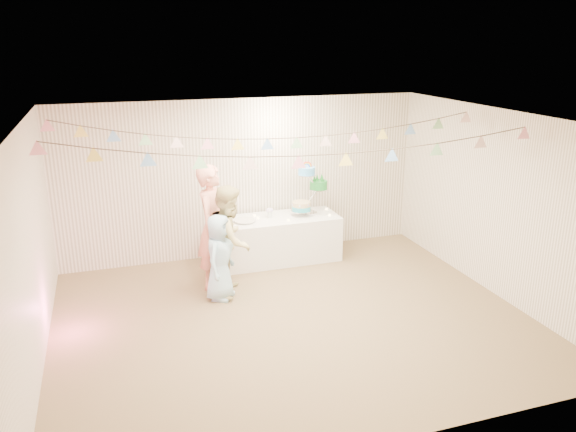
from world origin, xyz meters
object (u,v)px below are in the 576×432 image
object	(u,v)px
person_adult_b	(230,240)
person_adult_a	(213,227)
cake_stand	(309,188)
table	(278,239)
person_child	(219,257)

from	to	relation	value
person_adult_b	person_adult_a	bearing A→B (deg)	56.30
cake_stand	table	bearing A→B (deg)	-174.81
cake_stand	person_adult_a	size ratio (longest dim) A/B	0.45
cake_stand	person_child	size ratio (longest dim) A/B	0.67
cake_stand	person_child	world-z (taller)	cake_stand
table	person_adult_a	world-z (taller)	person_adult_a
person_child	person_adult_a	bearing A→B (deg)	32.27
table	person_child	bearing A→B (deg)	-137.38
person_adult_a	table	bearing A→B (deg)	-28.49
cake_stand	person_child	xyz separation A→B (m)	(-1.75, -1.15, -0.55)
person_adult_a	person_adult_b	world-z (taller)	person_adult_a
table	person_child	xyz separation A→B (m)	(-1.20, -1.10, 0.25)
cake_stand	person_adult_b	xyz separation A→B (m)	(-1.55, -1.00, -0.37)
table	cake_stand	size ratio (longest dim) A/B	2.38
table	person_adult_b	xyz separation A→B (m)	(-1.00, -0.95, 0.42)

